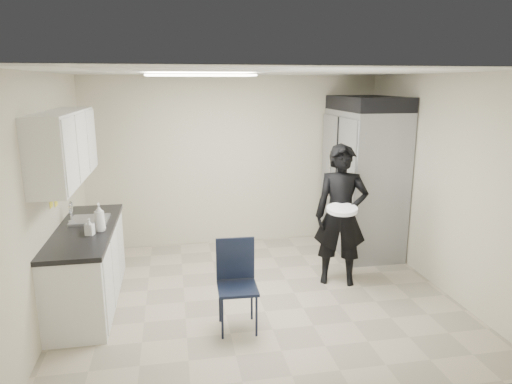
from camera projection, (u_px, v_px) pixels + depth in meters
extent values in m
plane|color=tan|center=(259.00, 296.00, 5.47)|extent=(4.50, 4.50, 0.00)
plane|color=white|center=(259.00, 72.00, 4.86)|extent=(4.50, 4.50, 0.00)
plane|color=#BCB69B|center=(235.00, 161.00, 7.07)|extent=(4.50, 0.00, 4.50)
plane|color=#BCB69B|center=(48.00, 199.00, 4.76)|extent=(0.00, 4.00, 4.00)
plane|color=#BCB69B|center=(440.00, 183.00, 5.56)|extent=(0.00, 4.00, 4.00)
cube|color=white|center=(200.00, 75.00, 5.14)|extent=(1.20, 0.60, 0.02)
cube|color=silver|center=(88.00, 268.00, 5.21)|extent=(0.60, 1.90, 0.86)
cube|color=black|center=(85.00, 230.00, 5.11)|extent=(0.64, 1.95, 0.05)
cube|color=gray|center=(90.00, 224.00, 5.35)|extent=(0.42, 0.40, 0.14)
cylinder|color=silver|center=(71.00, 213.00, 5.28)|extent=(0.02, 0.02, 0.24)
cube|color=silver|center=(64.00, 147.00, 4.86)|extent=(0.35, 1.80, 0.75)
cube|color=black|center=(80.00, 150.00, 6.00)|extent=(0.22, 0.30, 0.35)
cube|color=yellow|center=(51.00, 204.00, 4.88)|extent=(0.00, 0.12, 0.07)
cube|color=yellow|center=(56.00, 203.00, 5.08)|extent=(0.00, 0.12, 0.07)
cube|color=gray|center=(364.00, 182.00, 6.76)|extent=(0.80, 1.35, 2.10)
cube|color=black|center=(368.00, 103.00, 6.49)|extent=(0.80, 1.35, 0.20)
cube|color=black|center=(237.00, 288.00, 4.64)|extent=(0.42, 0.42, 0.90)
imported|color=black|center=(341.00, 215.00, 5.65)|extent=(0.75, 0.62, 1.77)
cylinder|color=white|center=(342.00, 209.00, 5.38)|extent=(0.46, 0.46, 0.05)
imported|color=silver|center=(99.00, 217.00, 4.95)|extent=(0.14, 0.14, 0.31)
imported|color=#A5A3AE|center=(89.00, 227.00, 4.83)|extent=(0.10, 0.10, 0.18)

